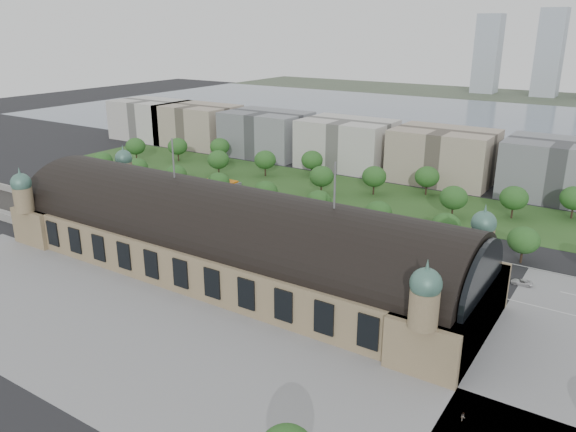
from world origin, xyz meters
The scene contains 55 objects.
ground centered at (0.00, 0.00, 0.00)m, with size 900.00×900.00×0.00m, color black.
station centered at (0.00, 0.00, 10.28)m, with size 150.00×48.40×44.30m.
track_cutting centered at (-110.00, -2.21, 0.70)m, with size 70.00×24.00×3.10m.
plaza_south centered at (10.00, -44.00, 0.00)m, with size 190.00×48.00×0.12m, color gray.
road_slab centered at (-20.00, 38.00, 0.00)m, with size 260.00×26.00×0.10m, color black.
grass_belt centered at (-15.00, 93.00, 0.00)m, with size 300.00×45.00×0.10m, color #2D5321.
petrol_station centered at (-53.91, 65.28, 2.95)m, with size 14.00×13.00×5.05m.
lake centered at (0.00, 298.00, 0.00)m, with size 700.00×320.00×0.08m, color slate.
far_shore centered at (0.00, 498.00, 0.00)m, with size 700.00×120.00×0.14m, color #44513D.
far_tower_left centered at (-60.00, 508.00, 40.00)m, with size 24.00×24.00×80.00m, color #9EA8B2.
far_tower_mid centered at (0.00, 508.00, 42.50)m, with size 24.00×24.00×85.00m, color #9EA8B2.
office_0 centered at (-170.00, 133.00, 12.00)m, with size 45.00×32.00×24.00m, color #B9B6B0.
office_1 centered at (-130.00, 133.00, 12.00)m, with size 45.00×32.00×24.00m, color #A0927E.
office_2 centered at (-80.00, 133.00, 12.00)m, with size 45.00×32.00×24.00m, color gray.
office_3 centered at (-30.00, 133.00, 12.00)m, with size 45.00×32.00×24.00m, color #B9B6B0.
office_4 centered at (20.00, 133.00, 12.00)m, with size 45.00×32.00×24.00m, color #A0927E.
office_5 centered at (70.00, 133.00, 12.00)m, with size 45.00×32.00×24.00m, color gray.
tree_row_0 centered at (-120.00, 53.00, 7.43)m, with size 9.60×9.60×11.52m.
tree_row_1 centered at (-96.00, 53.00, 7.43)m, with size 9.60×9.60×11.52m.
tree_row_2 centered at (-72.00, 53.00, 7.43)m, with size 9.60×9.60×11.52m.
tree_row_3 centered at (-48.00, 53.00, 7.43)m, with size 9.60×9.60×11.52m.
tree_row_4 centered at (-24.00, 53.00, 7.43)m, with size 9.60×9.60×11.52m.
tree_row_5 centered at (0.00, 53.00, 7.43)m, with size 9.60×9.60×11.52m.
tree_row_6 centered at (24.00, 53.00, 7.43)m, with size 9.60×9.60×11.52m.
tree_row_7 centered at (48.00, 53.00, 7.43)m, with size 9.60×9.60×11.52m.
tree_row_8 centered at (72.00, 53.00, 7.43)m, with size 9.60×9.60×11.52m.
tree_belt_0 centered at (-130.00, 83.00, 8.05)m, with size 10.40×10.40×12.48m.
tree_belt_1 centered at (-111.00, 95.00, 8.05)m, with size 10.40×10.40×12.48m.
tree_belt_2 centered at (-92.00, 107.00, 8.05)m, with size 10.40×10.40×12.48m.
tree_belt_3 centered at (-73.00, 83.00, 8.05)m, with size 10.40×10.40×12.48m.
tree_belt_4 centered at (-54.00, 95.00, 8.05)m, with size 10.40×10.40×12.48m.
tree_belt_5 centered at (-35.00, 107.00, 8.05)m, with size 10.40×10.40×12.48m.
tree_belt_6 centered at (-16.00, 83.00, 8.05)m, with size 10.40×10.40×12.48m.
tree_belt_7 centered at (3.00, 95.00, 8.05)m, with size 10.40×10.40×12.48m.
tree_belt_8 centered at (22.00, 107.00, 8.05)m, with size 10.40×10.40×12.48m.
tree_belt_9 centered at (41.00, 83.00, 8.05)m, with size 10.40×10.40×12.48m.
tree_belt_10 centered at (60.00, 95.00, 8.05)m, with size 10.40×10.40×12.48m.
tree_belt_11 centered at (79.00, 107.00, 8.05)m, with size 10.40×10.40×12.48m.
traffic_car_0 centered at (-109.58, 33.08, 0.76)m, with size 1.81×4.49×1.53m, color white.
traffic_car_1 centered at (-81.59, 42.60, 0.68)m, with size 1.44×4.13×1.36m, color #96989E.
traffic_car_3 centered at (-42.72, 40.71, 0.75)m, with size 2.10×5.16×1.50m, color maroon.
traffic_car_4 centered at (1.89, 37.69, 0.82)m, with size 1.93×4.81×1.64m, color #172242.
traffic_car_5 centered at (40.15, 44.16, 0.64)m, with size 1.36×3.90×1.28m, color #56585E.
traffic_car_6 centered at (75.56, 36.90, 0.81)m, with size 2.68×5.81×1.61m, color silver.
parked_car_0 centered at (-75.79, 25.00, 0.82)m, with size 1.74×4.99×1.64m, color black.
parked_car_1 centered at (-62.25, 25.00, 0.67)m, with size 2.24×4.85×1.35m, color #9B3113.
parked_car_2 centered at (-69.88, 25.00, 0.74)m, with size 2.08×5.11×1.48m, color #182145.
parked_car_3 centered at (-57.22, 22.40, 0.67)m, with size 1.58×3.93×1.34m, color slate.
parked_car_4 centered at (-43.76, 25.00, 0.76)m, with size 1.61×4.63×1.52m, color silver.
parked_car_5 centered at (-39.33, 21.00, 0.67)m, with size 2.21×4.80×1.33m, color #989DA0.
parked_car_6 centered at (-42.95, 22.04, 0.82)m, with size 2.30×5.65×1.64m, color black.
bus_west centered at (-11.16, 30.86, 1.48)m, with size 2.48×10.60×2.95m, color #B9351D.
bus_mid centered at (4.64, 27.11, 1.84)m, with size 3.09×13.21×3.68m, color white.
bus_east centered at (15.59, 32.00, 1.70)m, with size 2.85×12.17×3.39m, color #B8B7AB.
pedestrian_2 centered at (78.89, -29.49, 0.99)m, with size 0.96×0.55×1.98m, color gray.
Camera 1 is at (98.69, -118.90, 69.50)m, focal length 35.00 mm.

